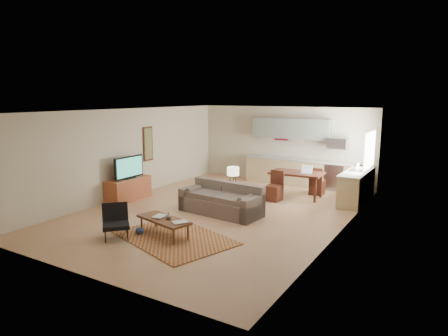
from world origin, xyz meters
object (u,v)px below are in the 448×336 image
Objects in this scene: coffee_table at (164,227)px; console_table at (233,198)px; tv_credenza at (128,189)px; sofa at (221,199)px; armchair at (116,222)px; dining_table at (296,185)px.

coffee_table is 2.04× the size of console_table.
tv_credenza is at bearing 161.28° from coffee_table.
sofa is 1.70× the size of coffee_table.
armchair is 0.48× the size of dining_table.
armchair is at bearing -122.57° from console_table.
sofa is 1.48× the size of dining_table.
armchair reaches higher than console_table.
coffee_table is 0.94× the size of tv_credenza.
coffee_table is at bearing -110.11° from console_table.
console_table is (0.27, 2.62, 0.13)m from coffee_table.
console_table is (1.08, 3.27, -0.04)m from armchair.
console_table is at bearing 86.88° from sofa.
sofa is 2.13m from coffee_table.
armchair is 0.51× the size of tv_credenza.
coffee_table is 4.94m from dining_table.
dining_table is (1.01, 2.15, 0.06)m from console_table.
sofa is at bearing 99.25° from coffee_table.
sofa is 2.87m from dining_table.
coffee_table is at bearing -9.18° from armchair.
tv_credenza is at bearing 81.89° from armchair.
dining_table is (4.19, 2.87, 0.06)m from tv_credenza.
armchair is 1.11× the size of console_table.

